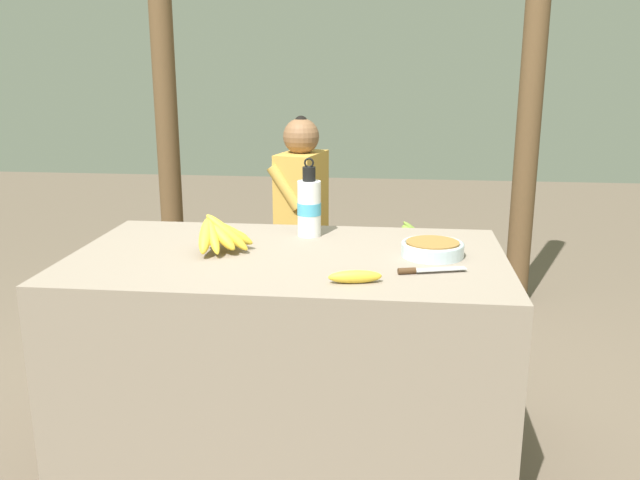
{
  "coord_description": "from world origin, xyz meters",
  "views": [
    {
      "loc": [
        0.35,
        -2.17,
        1.39
      ],
      "look_at": [
        0.1,
        0.05,
        0.79
      ],
      "focal_mm": 38.0,
      "sensor_mm": 36.0,
      "label": 1
    }
  ],
  "objects_px": {
    "banana_bunch_ripe": "(220,233)",
    "serving_bowl": "(432,248)",
    "knife": "(422,270)",
    "support_post_near": "(166,109)",
    "wooden_bench": "(338,253)",
    "banana_bunch_green": "(409,233)",
    "water_bottle": "(309,206)",
    "seated_vendor": "(294,201)",
    "support_post_far": "(530,111)",
    "loose_banana_front": "(355,277)"
  },
  "relations": [
    {
      "from": "banana_bunch_ripe",
      "to": "serving_bowl",
      "type": "xyz_separation_m",
      "value": [
        0.72,
        0.02,
        -0.04
      ]
    },
    {
      "from": "knife",
      "to": "support_post_near",
      "type": "xyz_separation_m",
      "value": [
        -1.43,
        1.88,
        0.35
      ]
    },
    {
      "from": "wooden_bench",
      "to": "banana_bunch_green",
      "type": "bearing_deg",
      "value": 0.16
    },
    {
      "from": "banana_bunch_ripe",
      "to": "water_bottle",
      "type": "distance_m",
      "value": 0.37
    },
    {
      "from": "seated_vendor",
      "to": "banana_bunch_green",
      "type": "bearing_deg",
      "value": -164.34
    },
    {
      "from": "knife",
      "to": "support_post_near",
      "type": "distance_m",
      "value": 2.39
    },
    {
      "from": "serving_bowl",
      "to": "banana_bunch_green",
      "type": "xyz_separation_m",
      "value": [
        -0.04,
        1.47,
        -0.32
      ]
    },
    {
      "from": "seated_vendor",
      "to": "support_post_far",
      "type": "bearing_deg",
      "value": -156.14
    },
    {
      "from": "banana_bunch_green",
      "to": "wooden_bench",
      "type": "bearing_deg",
      "value": -179.84
    },
    {
      "from": "knife",
      "to": "wooden_bench",
      "type": "distance_m",
      "value": 1.77
    },
    {
      "from": "water_bottle",
      "to": "banana_bunch_green",
      "type": "xyz_separation_m",
      "value": [
        0.4,
        1.25,
        -0.4
      ]
    },
    {
      "from": "knife",
      "to": "wooden_bench",
      "type": "bearing_deg",
      "value": 87.43
    },
    {
      "from": "serving_bowl",
      "to": "support_post_far",
      "type": "distance_m",
      "value": 1.81
    },
    {
      "from": "wooden_bench",
      "to": "seated_vendor",
      "type": "bearing_deg",
      "value": -174.91
    },
    {
      "from": "serving_bowl",
      "to": "support_post_near",
      "type": "height_order",
      "value": "support_post_near"
    },
    {
      "from": "serving_bowl",
      "to": "knife",
      "type": "xyz_separation_m",
      "value": [
        -0.04,
        -0.2,
        -0.02
      ]
    },
    {
      "from": "support_post_far",
      "to": "wooden_bench",
      "type": "bearing_deg",
      "value": -168.53
    },
    {
      "from": "loose_banana_front",
      "to": "seated_vendor",
      "type": "relative_size",
      "value": 0.15
    },
    {
      "from": "loose_banana_front",
      "to": "support_post_near",
      "type": "xyz_separation_m",
      "value": [
        -1.23,
        1.99,
        0.34
      ]
    },
    {
      "from": "serving_bowl",
      "to": "support_post_near",
      "type": "distance_m",
      "value": 2.26
    },
    {
      "from": "support_post_far",
      "to": "knife",
      "type": "bearing_deg",
      "value": -108.75
    },
    {
      "from": "loose_banana_front",
      "to": "knife",
      "type": "height_order",
      "value": "loose_banana_front"
    },
    {
      "from": "knife",
      "to": "wooden_bench",
      "type": "relative_size",
      "value": 0.16
    },
    {
      "from": "knife",
      "to": "support_post_far",
      "type": "bearing_deg",
      "value": 55.26
    },
    {
      "from": "wooden_bench",
      "to": "seated_vendor",
      "type": "xyz_separation_m",
      "value": [
        -0.25,
        -0.02,
        0.3
      ]
    },
    {
      "from": "banana_bunch_ripe",
      "to": "loose_banana_front",
      "type": "xyz_separation_m",
      "value": [
        0.48,
        -0.29,
        -0.05
      ]
    },
    {
      "from": "banana_bunch_ripe",
      "to": "banana_bunch_green",
      "type": "xyz_separation_m",
      "value": [
        0.68,
        1.49,
        -0.36
      ]
    },
    {
      "from": "water_bottle",
      "to": "support_post_near",
      "type": "bearing_deg",
      "value": 125.24
    },
    {
      "from": "loose_banana_front",
      "to": "support_post_near",
      "type": "bearing_deg",
      "value": 121.72
    },
    {
      "from": "loose_banana_front",
      "to": "banana_bunch_green",
      "type": "relative_size",
      "value": 0.61
    },
    {
      "from": "seated_vendor",
      "to": "support_post_far",
      "type": "relative_size",
      "value": 0.49
    },
    {
      "from": "serving_bowl",
      "to": "wooden_bench",
      "type": "distance_m",
      "value": 1.6
    },
    {
      "from": "seated_vendor",
      "to": "support_post_near",
      "type": "xyz_separation_m",
      "value": [
        -0.79,
        0.23,
        0.49
      ]
    },
    {
      "from": "support_post_near",
      "to": "water_bottle",
      "type": "bearing_deg",
      "value": -54.76
    },
    {
      "from": "wooden_bench",
      "to": "serving_bowl",
      "type": "bearing_deg",
      "value": -73.44
    },
    {
      "from": "serving_bowl",
      "to": "wooden_bench",
      "type": "xyz_separation_m",
      "value": [
        -0.44,
        1.47,
        -0.45
      ]
    },
    {
      "from": "support_post_near",
      "to": "support_post_far",
      "type": "height_order",
      "value": "same"
    },
    {
      "from": "knife",
      "to": "banana_bunch_green",
      "type": "bearing_deg",
      "value": 74.09
    },
    {
      "from": "serving_bowl",
      "to": "banana_bunch_green",
      "type": "relative_size",
      "value": 0.78
    },
    {
      "from": "serving_bowl",
      "to": "seated_vendor",
      "type": "relative_size",
      "value": 0.19
    },
    {
      "from": "banana_bunch_ripe",
      "to": "loose_banana_front",
      "type": "bearing_deg",
      "value": -31.43
    },
    {
      "from": "serving_bowl",
      "to": "wooden_bench",
      "type": "relative_size",
      "value": 0.16
    },
    {
      "from": "banana_bunch_ripe",
      "to": "water_bottle",
      "type": "height_order",
      "value": "water_bottle"
    },
    {
      "from": "banana_bunch_ripe",
      "to": "knife",
      "type": "relative_size",
      "value": 1.28
    },
    {
      "from": "seated_vendor",
      "to": "support_post_far",
      "type": "xyz_separation_m",
      "value": [
        1.28,
        0.23,
        0.49
      ]
    },
    {
      "from": "knife",
      "to": "seated_vendor",
      "type": "relative_size",
      "value": 0.19
    },
    {
      "from": "loose_banana_front",
      "to": "support_post_far",
      "type": "relative_size",
      "value": 0.07
    },
    {
      "from": "banana_bunch_green",
      "to": "support_post_near",
      "type": "bearing_deg",
      "value": 171.69
    },
    {
      "from": "serving_bowl",
      "to": "water_bottle",
      "type": "height_order",
      "value": "water_bottle"
    },
    {
      "from": "seated_vendor",
      "to": "wooden_bench",
      "type": "bearing_deg",
      "value": -161.31
    }
  ]
}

